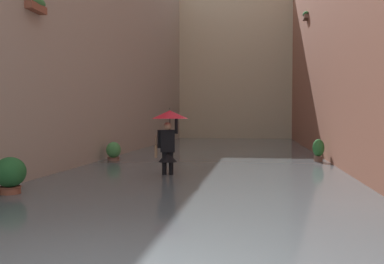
# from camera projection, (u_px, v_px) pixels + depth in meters

# --- Properties ---
(ground_plane) EXTENTS (62.32, 62.32, 0.00)m
(ground_plane) POSITION_uv_depth(u_px,v_px,m) (218.00, 160.00, 15.88)
(ground_plane) COLOR slate
(flood_water) EXTENTS (8.66, 30.93, 0.18)m
(flood_water) POSITION_uv_depth(u_px,v_px,m) (218.00, 158.00, 15.88)
(flood_water) COLOR #515B60
(flood_water) RESTS_ON ground_plane
(building_facade_right) EXTENTS (2.04, 28.93, 10.89)m
(building_facade_right) POSITION_uv_depth(u_px,v_px,m) (101.00, 26.00, 16.42)
(building_facade_right) COLOR #A89989
(building_facade_right) RESTS_ON ground_plane
(building_facade_far) EXTENTS (11.46, 1.80, 10.28)m
(building_facade_far) POSITION_uv_depth(u_px,v_px,m) (235.00, 69.00, 28.87)
(building_facade_far) COLOR beige
(building_facade_far) RESTS_ON ground_plane
(person_wading) EXTENTS (0.96, 0.96, 1.97)m
(person_wading) POSITION_uv_depth(u_px,v_px,m) (169.00, 131.00, 10.64)
(person_wading) COLOR #4C4233
(person_wading) RESTS_ON ground_plane
(potted_plant_far_right) EXTENTS (0.63, 0.63, 0.92)m
(potted_plant_far_right) POSITION_uv_depth(u_px,v_px,m) (10.00, 176.00, 8.06)
(potted_plant_far_right) COLOR brown
(potted_plant_far_right) RESTS_ON ground_plane
(potted_plant_mid_right) EXTENTS (0.51, 0.51, 0.83)m
(potted_plant_mid_right) POSITION_uv_depth(u_px,v_px,m) (114.00, 153.00, 14.13)
(potted_plant_mid_right) COLOR brown
(potted_plant_mid_right) RESTS_ON ground_plane
(potted_plant_far_left) EXTENTS (0.39, 0.39, 0.95)m
(potted_plant_far_left) POSITION_uv_depth(u_px,v_px,m) (318.00, 151.00, 13.78)
(potted_plant_far_left) COLOR brown
(potted_plant_far_left) RESTS_ON ground_plane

